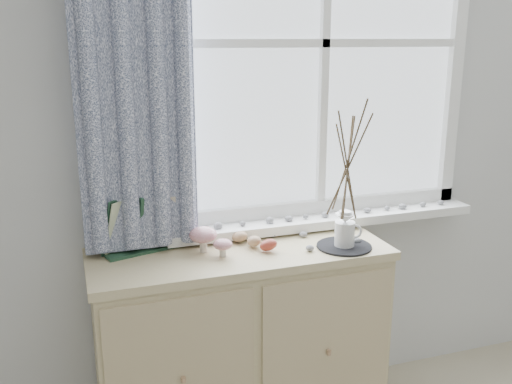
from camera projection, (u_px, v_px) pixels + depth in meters
sideboard at (241, 345)px, 2.39m from camera, size 1.20×0.45×0.85m
botanical_book at (141, 225)px, 2.22m from camera, size 0.36×0.22×0.24m
toadstool_cluster at (208, 238)px, 2.23m from camera, size 0.15×0.16×0.10m
wooden_eggs at (254, 241)px, 2.30m from camera, size 0.14×0.17×0.07m
songbird_figurine at (197, 237)px, 2.33m from camera, size 0.14×0.08×0.07m
crocheted_doily at (344, 246)px, 2.31m from camera, size 0.22×0.22×0.01m
twig_pitcher at (348, 162)px, 2.22m from camera, size 0.27×0.27×0.62m
sideboard_pebbles at (311, 239)px, 2.37m from camera, size 0.33×0.23×0.02m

